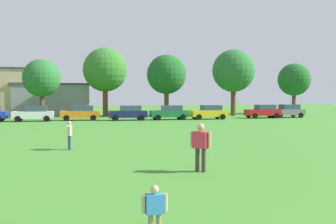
{
  "coord_description": "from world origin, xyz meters",
  "views": [
    {
      "loc": [
        -1.62,
        -3.16,
        2.75
      ],
      "look_at": [
        1.28,
        8.96,
        2.23
      ],
      "focal_mm": 41.02,
      "sensor_mm": 36.0,
      "label": 1
    }
  ],
  "objects_px": {
    "parked_car_gray_7": "(287,111)",
    "tree_center_right": "(166,75)",
    "parked_car_orange_2": "(81,113)",
    "parked_car_green_4": "(169,112)",
    "child_kite_flyer": "(155,208)",
    "adult_bystander": "(201,143)",
    "tree_center_left": "(105,70)",
    "parked_car_yellow_5": "(209,112)",
    "tree_left": "(42,78)",
    "parked_car_white_1": "(34,113)",
    "tree_right": "(233,71)",
    "parked_car_red_6": "(263,111)",
    "bystander_near_trees": "(69,133)",
    "parked_car_navy_3": "(128,113)",
    "tree_far_right": "(294,80)"
  },
  "relations": [
    {
      "from": "child_kite_flyer",
      "to": "parked_car_orange_2",
      "type": "distance_m",
      "value": 37.49
    },
    {
      "from": "parked_car_orange_2",
      "to": "parked_car_navy_3",
      "type": "xyz_separation_m",
      "value": [
        5.29,
        -1.17,
        0.0
      ]
    },
    {
      "from": "tree_right",
      "to": "parked_car_yellow_5",
      "type": "bearing_deg",
      "value": -130.69
    },
    {
      "from": "child_kite_flyer",
      "to": "tree_center_right",
      "type": "relative_size",
      "value": 0.13
    },
    {
      "from": "adult_bystander",
      "to": "parked_car_yellow_5",
      "type": "height_order",
      "value": "adult_bystander"
    },
    {
      "from": "parked_car_orange_2",
      "to": "bystander_near_trees",
      "type": "bearing_deg",
      "value": 88.06
    },
    {
      "from": "child_kite_flyer",
      "to": "tree_center_right",
      "type": "distance_m",
      "value": 45.93
    },
    {
      "from": "parked_car_gray_7",
      "to": "parked_car_red_6",
      "type": "bearing_deg",
      "value": 5.69
    },
    {
      "from": "tree_left",
      "to": "tree_right",
      "type": "xyz_separation_m",
      "value": [
        25.7,
        -1.15,
        1.24
      ]
    },
    {
      "from": "parked_car_gray_7",
      "to": "tree_center_left",
      "type": "bearing_deg",
      "value": -21.84
    },
    {
      "from": "parked_car_red_6",
      "to": "tree_center_left",
      "type": "distance_m",
      "value": 21.76
    },
    {
      "from": "child_kite_flyer",
      "to": "tree_center_right",
      "type": "bearing_deg",
      "value": 74.36
    },
    {
      "from": "parked_car_white_1",
      "to": "parked_car_orange_2",
      "type": "relative_size",
      "value": 1.0
    },
    {
      "from": "tree_left",
      "to": "tree_far_right",
      "type": "height_order",
      "value": "tree_far_right"
    },
    {
      "from": "parked_car_yellow_5",
      "to": "parked_car_red_6",
      "type": "height_order",
      "value": "same"
    },
    {
      "from": "parked_car_green_4",
      "to": "parked_car_yellow_5",
      "type": "distance_m",
      "value": 4.8
    },
    {
      "from": "parked_car_white_1",
      "to": "parked_car_orange_2",
      "type": "height_order",
      "value": "same"
    },
    {
      "from": "parked_car_red_6",
      "to": "tree_center_right",
      "type": "distance_m",
      "value": 13.96
    },
    {
      "from": "child_kite_flyer",
      "to": "parked_car_orange_2",
      "type": "relative_size",
      "value": 0.25
    },
    {
      "from": "parked_car_gray_7",
      "to": "tree_center_right",
      "type": "xyz_separation_m",
      "value": [
        -14.24,
        7.26,
        4.84
      ]
    },
    {
      "from": "tree_left",
      "to": "tree_far_right",
      "type": "distance_m",
      "value": 37.29
    },
    {
      "from": "adult_bystander",
      "to": "tree_center_right",
      "type": "bearing_deg",
      "value": -55.39
    },
    {
      "from": "parked_car_navy_3",
      "to": "parked_car_white_1",
      "type": "bearing_deg",
      "value": -3.61
    },
    {
      "from": "parked_car_gray_7",
      "to": "tree_left",
      "type": "height_order",
      "value": "tree_left"
    },
    {
      "from": "parked_car_orange_2",
      "to": "parked_car_gray_7",
      "type": "distance_m",
      "value": 25.87
    },
    {
      "from": "adult_bystander",
      "to": "tree_center_left",
      "type": "bearing_deg",
      "value": -43.25
    },
    {
      "from": "parked_car_gray_7",
      "to": "tree_center_right",
      "type": "height_order",
      "value": "tree_center_right"
    },
    {
      "from": "parked_car_yellow_5",
      "to": "tree_left",
      "type": "height_order",
      "value": "tree_left"
    },
    {
      "from": "child_kite_flyer",
      "to": "parked_car_green_4",
      "type": "xyz_separation_m",
      "value": [
        9.1,
        36.21,
        0.23
      ]
    },
    {
      "from": "parked_car_white_1",
      "to": "tree_right",
      "type": "relative_size",
      "value": 0.46
    },
    {
      "from": "adult_bystander",
      "to": "tree_far_right",
      "type": "height_order",
      "value": "tree_far_right"
    },
    {
      "from": "parked_car_white_1",
      "to": "parked_car_orange_2",
      "type": "distance_m",
      "value": 5.0
    },
    {
      "from": "parked_car_orange_2",
      "to": "parked_car_navy_3",
      "type": "relative_size",
      "value": 1.0
    },
    {
      "from": "tree_center_left",
      "to": "child_kite_flyer",
      "type": "bearing_deg",
      "value": -93.03
    },
    {
      "from": "bystander_near_trees",
      "to": "tree_right",
      "type": "height_order",
      "value": "tree_right"
    },
    {
      "from": "tree_center_right",
      "to": "parked_car_gray_7",
      "type": "bearing_deg",
      "value": -27.04
    },
    {
      "from": "parked_car_navy_3",
      "to": "parked_car_red_6",
      "type": "xyz_separation_m",
      "value": [
        17.0,
        0.45,
        0.0
      ]
    },
    {
      "from": "tree_center_right",
      "to": "tree_far_right",
      "type": "bearing_deg",
      "value": 5.48
    },
    {
      "from": "parked_car_orange_2",
      "to": "tree_center_right",
      "type": "relative_size",
      "value": 0.51
    },
    {
      "from": "parked_car_orange_2",
      "to": "parked_car_navy_3",
      "type": "distance_m",
      "value": 5.42
    },
    {
      "from": "bystander_near_trees",
      "to": "tree_right",
      "type": "xyz_separation_m",
      "value": [
        21.78,
        29.92,
        5.38
      ]
    },
    {
      "from": "bystander_near_trees",
      "to": "tree_left",
      "type": "distance_m",
      "value": 31.58
    },
    {
      "from": "parked_car_orange_2",
      "to": "parked_car_green_4",
      "type": "distance_m",
      "value": 10.15
    },
    {
      "from": "parked_car_green_4",
      "to": "tree_right",
      "type": "distance_m",
      "value": 13.96
    },
    {
      "from": "tree_center_right",
      "to": "parked_car_white_1",
      "type": "bearing_deg",
      "value": -155.9
    },
    {
      "from": "parked_car_yellow_5",
      "to": "child_kite_flyer",
      "type": "bearing_deg",
      "value": 68.9
    },
    {
      "from": "parked_car_yellow_5",
      "to": "tree_center_right",
      "type": "xyz_separation_m",
      "value": [
        -3.23,
        8.37,
        4.84
      ]
    },
    {
      "from": "parked_car_green_4",
      "to": "parked_car_gray_7",
      "type": "distance_m",
      "value": 15.82
    },
    {
      "from": "tree_left",
      "to": "tree_center_left",
      "type": "height_order",
      "value": "tree_center_left"
    },
    {
      "from": "bystander_near_trees",
      "to": "parked_car_green_4",
      "type": "distance_m",
      "value": 25.48
    }
  ]
}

